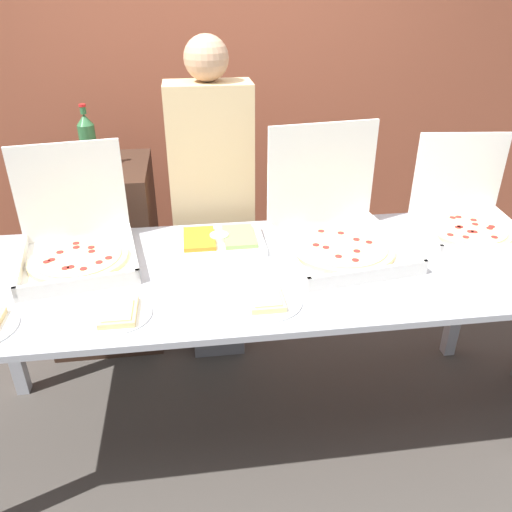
{
  "coord_description": "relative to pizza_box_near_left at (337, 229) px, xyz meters",
  "views": [
    {
      "loc": [
        -0.23,
        -1.7,
        1.84
      ],
      "look_at": [
        0.0,
        0.0,
        0.92
      ],
      "focal_mm": 35.0,
      "sensor_mm": 36.0,
      "label": 1
    }
  ],
  "objects": [
    {
      "name": "paper_plate_front_center",
      "position": [
        -0.86,
        -0.39,
        -0.07
      ],
      "size": [
        0.22,
        0.22,
        0.03
      ],
      "color": "white",
      "rests_on": "buffet_table"
    },
    {
      "name": "veggie_tray",
      "position": [
        -0.49,
        0.08,
        -0.06
      ],
      "size": [
        0.38,
        0.26,
        0.05
      ],
      "color": "white",
      "rests_on": "buffet_table"
    },
    {
      "name": "pizza_box_near_right",
      "position": [
        -1.06,
        0.04,
        -0.01
      ],
      "size": [
        0.51,
        0.52,
        0.44
      ],
      "rotation": [
        0.0,
        0.0,
        0.17
      ],
      "color": "silver",
      "rests_on": "buffet_table"
    },
    {
      "name": "sideboard_podium",
      "position": [
        -1.11,
        0.76,
        -0.44
      ],
      "size": [
        0.6,
        0.58,
        1.03
      ],
      "color": "#382319",
      "rests_on": "ground_plane"
    },
    {
      "name": "ground_plane",
      "position": [
        -0.36,
        -0.12,
        -0.95
      ],
      "size": [
        16.0,
        16.0,
        0.0
      ],
      "primitive_type": "plane",
      "color": "#423D38"
    },
    {
      "name": "person_guest_cap",
      "position": [
        -0.49,
        0.51,
        -0.08
      ],
      "size": [
        0.4,
        0.22,
        1.67
      ],
      "rotation": [
        0.0,
        0.0,
        3.14
      ],
      "color": "slate",
      "rests_on": "ground_plane"
    },
    {
      "name": "soda_can_silver",
      "position": [
        -1.27,
        0.74,
        0.14
      ],
      "size": [
        0.07,
        0.07,
        0.12
      ],
      "color": "silver",
      "rests_on": "sideboard_podium"
    },
    {
      "name": "pizza_box_near_left",
      "position": [
        0.0,
        0.0,
        0.0
      ],
      "size": [
        0.56,
        0.57,
        0.49
      ],
      "rotation": [
        0.0,
        0.0,
        0.14
      ],
      "color": "silver",
      "rests_on": "buffet_table"
    },
    {
      "name": "buffet_table",
      "position": [
        -0.36,
        -0.12,
        -0.18
      ],
      "size": [
        2.42,
        0.88,
        0.87
      ],
      "color": "#A8AAB2",
      "rests_on": "ground_plane"
    },
    {
      "name": "soda_bottle",
      "position": [
        -1.1,
        0.77,
        0.21
      ],
      "size": [
        0.08,
        0.08,
        0.31
      ],
      "color": "#2D6638",
      "rests_on": "sideboard_podium"
    },
    {
      "name": "paper_plate_front_right",
      "position": [
        -0.36,
        -0.38,
        -0.07
      ],
      "size": [
        0.26,
        0.26,
        0.03
      ],
      "color": "white",
      "rests_on": "buffet_table"
    },
    {
      "name": "brick_wall_behind",
      "position": [
        -0.36,
        1.58,
        0.45
      ],
      "size": [
        10.0,
        0.06,
        2.8
      ],
      "color": "#9E5138",
      "rests_on": "ground_plane"
    },
    {
      "name": "pizza_box_far_left",
      "position": [
        0.62,
        0.08,
        -0.01
      ],
      "size": [
        0.45,
        0.47,
        0.41
      ],
      "rotation": [
        0.0,
        0.0,
        -0.11
      ],
      "color": "silver",
      "rests_on": "buffet_table"
    }
  ]
}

